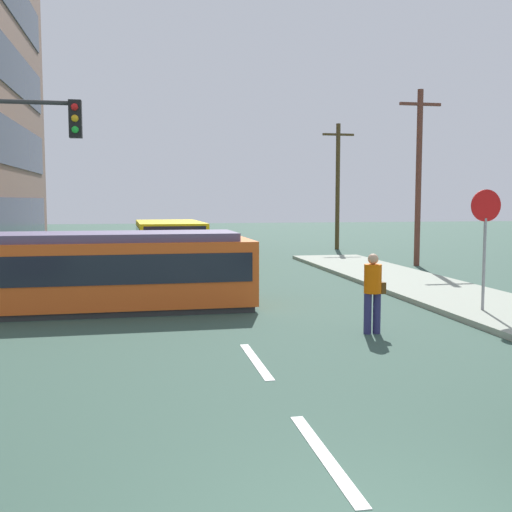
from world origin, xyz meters
The scene contains 12 objects.
ground_plane centered at (0.00, 10.00, 0.00)m, with size 120.00×120.00×0.00m, color #344F43.
lane_stripe_1 centered at (0.00, 2.00, 0.01)m, with size 0.16×2.40×0.01m, color silver.
lane_stripe_2 centered at (0.00, 6.00, 0.01)m, with size 0.16×2.40×0.01m, color silver.
lane_stripe_3 centered at (0.00, 17.61, 0.01)m, with size 0.16×2.40×0.01m, color silver.
lane_stripe_4 centered at (0.00, 23.61, 0.01)m, with size 0.16×2.40×0.01m, color silver.
streetcar_tram centered at (-3.32, 11.61, 1.01)m, with size 8.50×2.67×1.96m.
city_bus centered at (-0.75, 20.69, 1.09)m, with size 2.69×5.37×1.91m.
pedestrian_crossing centered at (2.79, 7.69, 0.94)m, with size 0.46×0.36×1.67m.
stop_sign centered at (6.13, 9.09, 2.19)m, with size 0.76×0.07×2.88m.
traffic_light_mast centered at (-4.94, 10.40, 3.61)m, with size 3.00×0.33×5.14m.
utility_pole_mid centered at (9.56, 19.87, 3.84)m, with size 1.80×0.24×7.33m.
utility_pole_far centered at (9.02, 28.88, 3.68)m, with size 1.80×0.24×7.01m.
Camera 1 is at (-1.93, -4.16, 2.76)m, focal length 42.99 mm.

